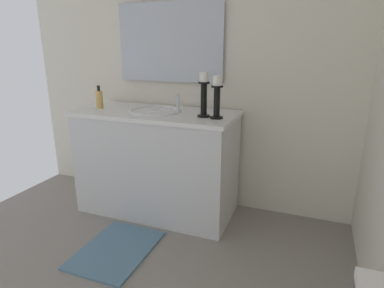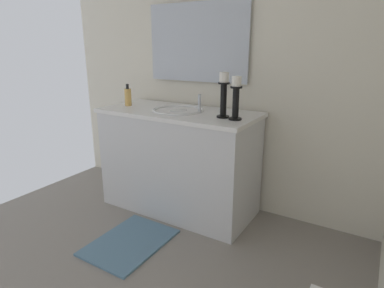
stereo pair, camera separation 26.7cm
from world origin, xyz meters
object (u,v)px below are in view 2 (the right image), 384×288
at_px(candle_holder_tall, 236,97).
at_px(bath_mat, 130,242).
at_px(mirror, 197,43).
at_px(vanity_cabinet, 179,161).
at_px(sink_basin, 179,115).
at_px(soap_bottle, 128,97).
at_px(candle_holder_short, 224,94).

relative_size(candle_holder_tall, bath_mat, 0.49).
relative_size(mirror, bath_mat, 1.50).
xyz_separation_m(candle_holder_tall, bath_mat, (0.56, -0.51, -0.98)).
xyz_separation_m(vanity_cabinet, mirror, (-0.28, 0.00, 0.92)).
height_order(sink_basin, mirror, mirror).
bearing_deg(soap_bottle, sink_basin, 93.94).
relative_size(vanity_cabinet, sink_basin, 3.13).
xyz_separation_m(vanity_cabinet, candle_holder_tall, (0.07, 0.51, 0.57)).
relative_size(mirror, candle_holder_tall, 3.08).
xyz_separation_m(vanity_cabinet, sink_basin, (0.00, 0.00, 0.38)).
bearing_deg(candle_holder_short, soap_bottle, -90.76).
distance_m(sink_basin, mirror, 0.61).
xyz_separation_m(candle_holder_tall, soap_bottle, (-0.03, -0.99, -0.08)).
bearing_deg(candle_holder_tall, soap_bottle, -91.88).
relative_size(vanity_cabinet, soap_bottle, 7.00).
height_order(vanity_cabinet, candle_holder_short, candle_holder_short).
bearing_deg(candle_holder_tall, sink_basin, -97.39).
xyz_separation_m(sink_basin, mirror, (-0.28, -0.00, 0.55)).
height_order(candle_holder_tall, soap_bottle, candle_holder_tall).
bearing_deg(sink_basin, mirror, -179.80).
xyz_separation_m(candle_holder_short, soap_bottle, (-0.01, -0.89, -0.09)).
bearing_deg(vanity_cabinet, candle_holder_tall, 82.63).
distance_m(candle_holder_tall, soap_bottle, 1.00).
bearing_deg(candle_holder_tall, bath_mat, -42.39).
xyz_separation_m(sink_basin, bath_mat, (0.62, -0.00, -0.79)).
bearing_deg(candle_holder_short, candle_holder_tall, 78.48).
bearing_deg(mirror, candle_holder_short, 51.47).
bearing_deg(soap_bottle, bath_mat, 39.33).
relative_size(soap_bottle, bath_mat, 0.30).
xyz_separation_m(mirror, soap_bottle, (0.31, -0.48, -0.43)).
xyz_separation_m(vanity_cabinet, candle_holder_short, (0.05, 0.41, 0.58)).
distance_m(soap_bottle, bath_mat, 1.18).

